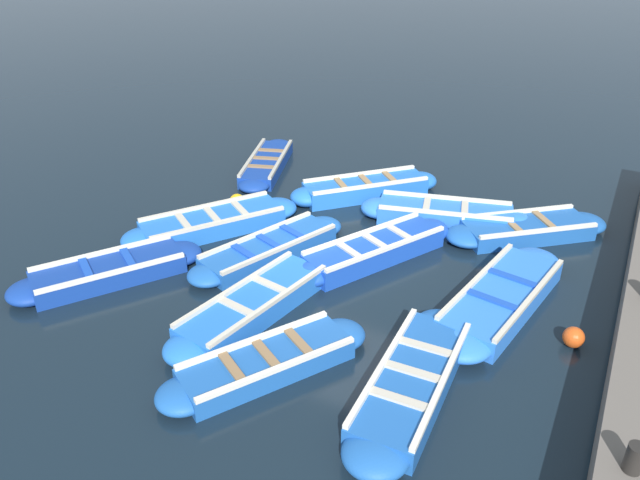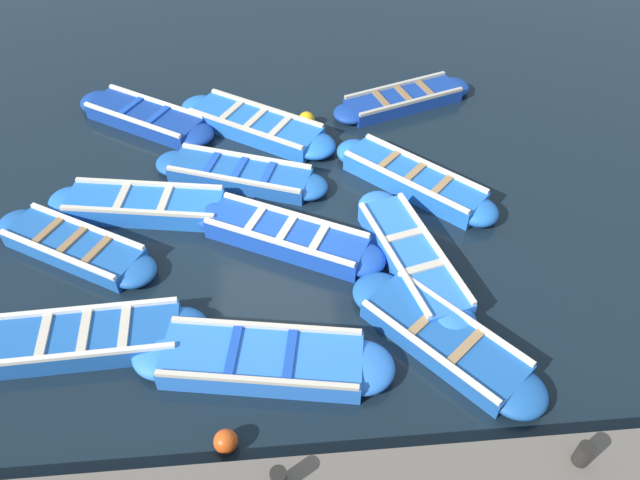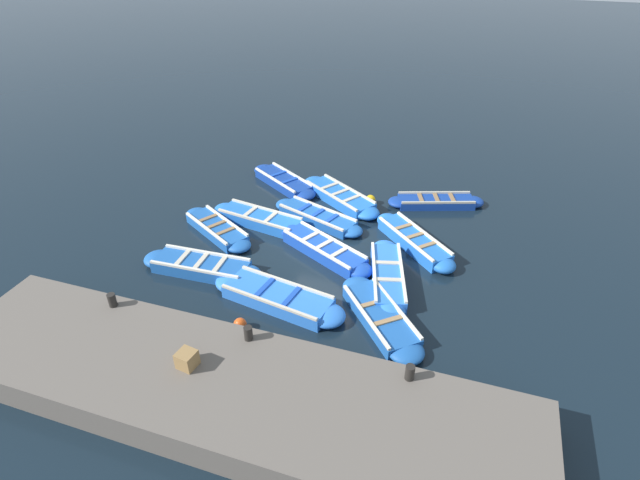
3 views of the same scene
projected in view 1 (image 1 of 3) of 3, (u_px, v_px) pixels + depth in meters
ground_plane at (338, 258)px, 12.07m from camera, size 120.00×120.00×0.00m
boat_alongside at (365, 188)px, 14.45m from camera, size 3.02×3.11×0.46m
boat_tucked at (412, 382)px, 8.72m from camera, size 1.05×3.73×0.42m
boat_end_of_row at (527, 229)px, 12.75m from camera, size 3.23×2.93×0.39m
boat_drifting at (269, 249)px, 12.07m from camera, size 1.94×3.62×0.37m
boat_outer_left at (502, 298)px, 10.53m from camera, size 1.59×4.05×0.43m
boat_broadside at (109, 271)px, 11.32m from camera, size 2.58×3.38×0.40m
boat_outer_right at (267, 164)px, 15.90m from camera, size 1.84×3.50×0.36m
boat_mid_row at (375, 250)px, 11.94m from camera, size 2.35×3.60×0.45m
boat_inner_gap at (213, 223)px, 12.96m from camera, size 2.83×3.65×0.43m
boat_stern_in at (254, 305)px, 10.36m from camera, size 1.39×3.77×0.43m
boat_bow_out at (445, 214)px, 13.30m from camera, size 3.70×1.70×0.44m
boat_centre at (267, 363)px, 9.11m from camera, size 2.38×3.28×0.38m
bollard_mid_south at (635, 458)px, 6.63m from camera, size 0.20×0.20×0.35m
buoy_orange_near at (237, 202)px, 13.88m from camera, size 0.35×0.35×0.35m
buoy_yellow_far at (574, 337)px, 9.64m from camera, size 0.33×0.33×0.33m
buoy_white_drifting at (428, 332)px, 9.77m from camera, size 0.31×0.31×0.31m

